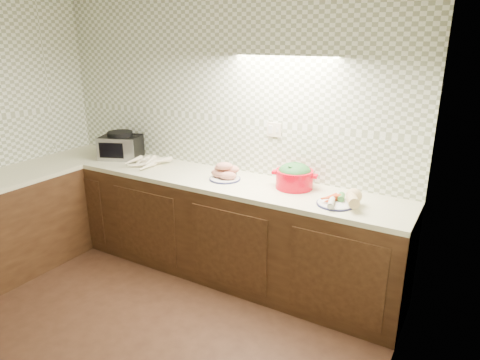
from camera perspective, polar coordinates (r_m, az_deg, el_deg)
The scene contains 8 objects.
room at distance 2.59m, azimuth -25.00°, elevation 7.08°, with size 3.60×3.60×2.60m.
counter at distance 3.86m, azimuth -20.36°, elevation -7.48°, with size 3.60×3.60×0.90m.
toaster_oven at distance 4.48m, azimuth -15.60°, elevation 4.41°, with size 0.46×0.42×0.27m.
parsnip_pile at distance 4.16m, azimuth -11.51°, elevation 2.32°, with size 0.40×0.37×0.08m.
sweet_potato_plate at distance 3.68m, azimuth -1.99°, elevation 0.92°, with size 0.27×0.27×0.16m.
onion_bowl at distance 3.79m, azimuth -1.56°, elevation 1.24°, with size 0.14×0.14×0.11m.
dutch_oven at distance 3.48m, azimuth 7.28°, elevation 0.55°, with size 0.38×0.35×0.21m.
veg_plate at distance 3.21m, azimuth 13.72°, elevation -2.47°, with size 0.35×0.34×0.13m.
Camera 1 is at (2.11, -1.45, 2.06)m, focal length 32.00 mm.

